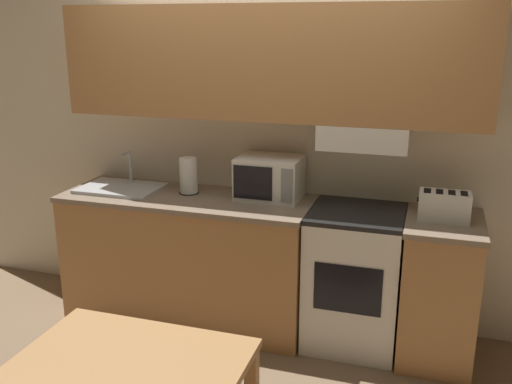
{
  "coord_description": "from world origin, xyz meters",
  "views": [
    {
      "loc": [
        1.08,
        -3.83,
        2.08
      ],
      "look_at": [
        0.05,
        -0.57,
        1.08
      ],
      "focal_mm": 40.0,
      "sensor_mm": 36.0,
      "label": 1
    }
  ],
  "objects_px": {
    "sink_basin": "(121,188)",
    "microwave": "(270,178)",
    "paper_towel_roll": "(188,176)",
    "stove_range": "(354,277)",
    "toaster": "(444,206)"
  },
  "relations": [
    {
      "from": "sink_basin",
      "to": "microwave",
      "type": "bearing_deg",
      "value": 6.88
    },
    {
      "from": "sink_basin",
      "to": "paper_towel_roll",
      "type": "distance_m",
      "value": 0.53
    },
    {
      "from": "microwave",
      "to": "paper_towel_roll",
      "type": "height_order",
      "value": "microwave"
    },
    {
      "from": "sink_basin",
      "to": "paper_towel_roll",
      "type": "relative_size",
      "value": 2.24
    },
    {
      "from": "microwave",
      "to": "stove_range",
      "type": "bearing_deg",
      "value": -10.55
    },
    {
      "from": "stove_range",
      "to": "toaster",
      "type": "distance_m",
      "value": 0.77
    },
    {
      "from": "toaster",
      "to": "stove_range",
      "type": "bearing_deg",
      "value": 178.43
    },
    {
      "from": "stove_range",
      "to": "paper_towel_roll",
      "type": "relative_size",
      "value": 3.64
    },
    {
      "from": "toaster",
      "to": "paper_towel_roll",
      "type": "bearing_deg",
      "value": 177.72
    },
    {
      "from": "paper_towel_roll",
      "to": "toaster",
      "type": "bearing_deg",
      "value": -2.28
    },
    {
      "from": "stove_range",
      "to": "microwave",
      "type": "bearing_deg",
      "value": 169.45
    },
    {
      "from": "microwave",
      "to": "sink_basin",
      "type": "bearing_deg",
      "value": -173.12
    },
    {
      "from": "microwave",
      "to": "paper_towel_roll",
      "type": "relative_size",
      "value": 1.69
    },
    {
      "from": "stove_range",
      "to": "sink_basin",
      "type": "distance_m",
      "value": 1.78
    },
    {
      "from": "microwave",
      "to": "toaster",
      "type": "relative_size",
      "value": 1.37
    }
  ]
}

